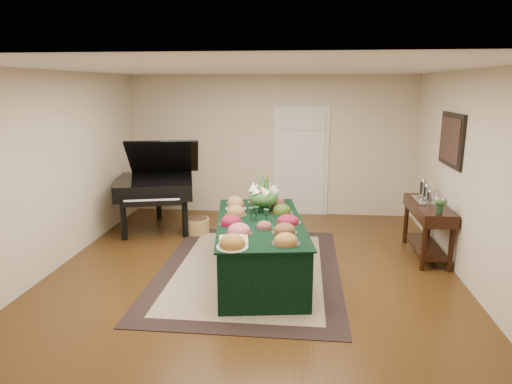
# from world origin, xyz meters

# --- Properties ---
(ground) EXTENTS (6.00, 6.00, 0.00)m
(ground) POSITION_xyz_m (0.00, 0.00, 0.00)
(ground) COLOR black
(ground) RESTS_ON ground
(area_rug) EXTENTS (2.47, 3.46, 0.01)m
(area_rug) POSITION_xyz_m (-0.06, 0.04, 0.01)
(area_rug) COLOR black
(area_rug) RESTS_ON ground
(kitchen_doorway) EXTENTS (1.05, 0.07, 2.10)m
(kitchen_doorway) POSITION_xyz_m (0.60, 2.97, 1.02)
(kitchen_doorway) COLOR silver
(kitchen_doorway) RESTS_ON ground
(buffet_table) EXTENTS (1.44, 2.48, 0.77)m
(buffet_table) POSITION_xyz_m (0.10, -0.13, 0.39)
(buffet_table) COLOR black
(buffet_table) RESTS_ON ground
(food_platters) EXTENTS (1.14, 2.33, 0.14)m
(food_platters) POSITION_xyz_m (0.05, -0.17, 0.82)
(food_platters) COLOR #B9B9C2
(food_platters) RESTS_ON buffet_table
(cutting_board) EXTENTS (0.37, 0.37, 0.10)m
(cutting_board) POSITION_xyz_m (-0.13, -0.93, 0.80)
(cutting_board) COLOR tan
(cutting_board) RESTS_ON buffet_table
(green_goblets) EXTENTS (0.28, 0.18, 0.18)m
(green_goblets) POSITION_xyz_m (0.07, -0.14, 0.86)
(green_goblets) COLOR #14321C
(green_goblets) RESTS_ON buffet_table
(floral_centerpiece) EXTENTS (0.43, 0.43, 0.43)m
(floral_centerpiece) POSITION_xyz_m (0.10, 0.35, 1.02)
(floral_centerpiece) COLOR #14321C
(floral_centerpiece) RESTS_ON buffet_table
(grand_piano) EXTENTS (1.61, 1.79, 1.61)m
(grand_piano) POSITION_xyz_m (-1.91, 1.72, 0.79)
(grand_piano) COLOR black
(grand_piano) RESTS_ON ground
(wicker_basket) EXTENTS (0.42, 0.42, 0.26)m
(wicker_basket) POSITION_xyz_m (-1.15, 1.53, 0.13)
(wicker_basket) COLOR olive
(wicker_basket) RESTS_ON ground
(mahogany_sideboard) EXTENTS (0.45, 1.35, 0.81)m
(mahogany_sideboard) POSITION_xyz_m (2.50, 0.84, 0.63)
(mahogany_sideboard) COLOR black
(mahogany_sideboard) RESTS_ON ground
(tea_service) EXTENTS (0.34, 0.58, 0.30)m
(tea_service) POSITION_xyz_m (2.50, 1.05, 0.93)
(tea_service) COLOR #B9B9C2
(tea_service) RESTS_ON mahogany_sideboard
(pink_bouquet) EXTENTS (0.19, 0.19, 0.24)m
(pink_bouquet) POSITION_xyz_m (2.50, 0.32, 0.97)
(pink_bouquet) COLOR #14321C
(pink_bouquet) RESTS_ON mahogany_sideboard
(wall_painting) EXTENTS (0.05, 0.95, 0.75)m
(wall_painting) POSITION_xyz_m (2.72, 0.84, 1.75)
(wall_painting) COLOR black
(wall_painting) RESTS_ON ground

